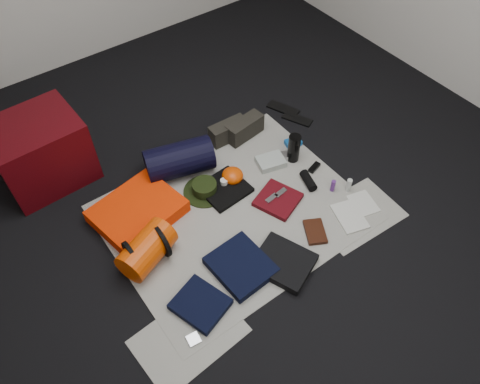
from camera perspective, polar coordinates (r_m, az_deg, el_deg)
floor at (r=3.14m, az=-0.79°, el=-2.63°), size 4.50×4.50×0.02m
newspaper_mat at (r=3.13m, az=-0.80°, el=-2.49°), size 1.60×1.30×0.01m
newspaper_sheet_front_left at (r=2.71m, az=-6.22°, el=-17.06°), size 0.61×0.44×0.00m
newspaper_sheet_front_right at (r=3.21m, az=14.00°, el=-2.67°), size 0.60×0.43×0.00m
red_cabinet at (r=3.44m, az=-23.10°, el=4.55°), size 0.59×0.50×0.48m
sleeping_pad at (r=3.14m, az=-12.37°, el=-2.31°), size 0.61×0.53×0.10m
stuff_sack at (r=2.89m, az=-11.28°, el=-6.89°), size 0.40×0.32×0.21m
sack_strap_left at (r=2.87m, az=-13.03°, el=-7.79°), size 0.02×0.22×0.22m
sack_strap_right at (r=2.90m, az=-9.57°, el=-5.89°), size 0.02×0.22×0.22m
navy_duffel at (r=3.30m, az=-7.41°, el=3.93°), size 0.52×0.36×0.24m
boonie_brim at (r=3.24m, az=-4.31°, el=0.09°), size 0.38×0.38×0.01m
boonie_crown at (r=3.21m, az=-4.35°, el=0.57°), size 0.17×0.17×0.07m
hiking_boot_left at (r=3.55m, az=-1.45°, el=7.43°), size 0.30×0.12×0.15m
hiking_boot_right at (r=3.57m, az=0.59°, el=7.76°), size 0.32×0.15×0.15m
flip_flop_left at (r=3.87m, az=5.28°, el=10.07°), size 0.18×0.28×0.01m
flip_flop_right at (r=3.79m, az=7.00°, el=8.82°), size 0.18×0.25×0.01m
trousers_navy_a at (r=2.76m, az=-4.85°, el=-13.46°), size 0.33×0.35×0.04m
trousers_navy_b at (r=2.86m, az=0.11°, el=-8.99°), size 0.34×0.38×0.06m
trousers_charcoal at (r=2.89m, az=5.31°, el=-8.54°), size 0.40×0.42×0.05m
black_tshirt at (r=3.23m, az=-1.93°, el=0.39°), size 0.33×0.31×0.03m
red_shirt at (r=3.18m, az=4.63°, el=-0.93°), size 0.34×0.34×0.03m
orange_stuff_sack at (r=3.27m, az=-0.92°, el=2.01°), size 0.20×0.20×0.10m
first_aid_pouch at (r=3.40m, az=3.77°, el=3.71°), size 0.23×0.19×0.05m
water_bottle at (r=3.39m, az=6.58°, el=5.34°), size 0.12×0.12×0.22m
speaker at (r=3.30m, az=8.33°, el=1.39°), size 0.11×0.17×0.06m
compact_camera at (r=3.45m, az=5.62°, el=4.38°), size 0.13×0.11×0.05m
cyan_case at (r=3.56m, az=6.49°, el=6.01°), size 0.13×0.10×0.04m
toiletry_purple at (r=3.27m, az=11.26°, el=0.75°), size 0.03×0.03×0.09m
toiletry_clear at (r=3.29m, az=13.12°, el=0.81°), size 0.04×0.04×0.10m
paperback_book at (r=3.05m, az=9.14°, el=-4.79°), size 0.20×0.22×0.03m
map_booklet at (r=3.18m, az=13.22°, el=-2.91°), size 0.24×0.29×0.01m
map_printout at (r=3.27m, az=14.79°, el=-1.36°), size 0.20×0.23×0.01m
sunglasses at (r=3.41m, az=9.05°, el=2.97°), size 0.11×0.07×0.03m
key_cluster at (r=2.69m, az=-5.69°, el=-17.43°), size 0.08×0.08×0.01m
tape_roll at (r=3.23m, az=-1.96°, el=1.26°), size 0.05×0.05×0.03m
energy_bar_a at (r=3.15m, az=3.87°, el=-0.76°), size 0.10×0.05×0.01m
energy_bar_b at (r=3.19m, az=4.99°, el=-0.10°), size 0.10×0.05×0.01m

